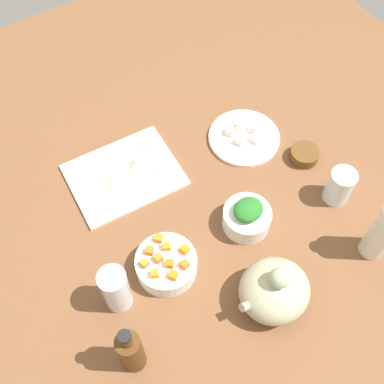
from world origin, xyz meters
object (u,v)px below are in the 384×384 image
bottle_1 (131,351)px  drinking_glass_1 (116,289)px  plate_tofu (244,138)px  teapot (274,290)px  cutting_board (124,175)px  bottle_0 (384,231)px  bowl_carrots (166,265)px  drinking_glass_0 (340,186)px  bowl_greens (247,218)px  bowl_small_side (304,155)px

bottle_1 → drinking_glass_1: 14.68cm
plate_tofu → teapot: size_ratio=1.15×
cutting_board → plate_tofu: 36.48cm
cutting_board → bottle_0: 68.66cm
cutting_board → bowl_carrots: bowl_carrots is taller
plate_tofu → drinking_glass_0: size_ratio=1.97×
plate_tofu → bottle_1: bearing=34.6°
drinking_glass_1 → bowl_greens: bearing=-177.9°
bowl_carrots → bottle_0: bottle_0 is taller
plate_tofu → bowl_greens: (15.68, 23.40, 2.35)cm
plate_tofu → drinking_glass_1: drinking_glass_1 is taller
bowl_greens → bowl_small_side: bowl_greens is taller
plate_tofu → bowl_carrots: bearing=30.9°
bottle_0 → bowl_greens: bearing=-44.3°
bowl_greens → bowl_small_side: 27.67cm
bowl_small_side → drinking_glass_1: (63.63, 10.20, 5.68)cm
plate_tofu → bowl_greens: 28.27cm
teapot → drinking_glass_0: size_ratio=1.72×
plate_tofu → bowl_greens: bearing=56.2°
plate_tofu → drinking_glass_1: size_ratio=1.42×
plate_tofu → bottle_1: bottle_1 is taller
bowl_small_side → teapot: size_ratio=0.44×
bowl_carrots → bottle_1: size_ratio=0.73×
bowl_greens → bowl_small_side: (-26.19, -8.85, -1.30)cm
cutting_board → bowl_greens: size_ratio=2.39×
drinking_glass_0 → bottle_1: bearing=8.5°
cutting_board → bottle_0: bottle_0 is taller
plate_tofu → bowl_carrots: bowl_carrots is taller
bottle_0 → plate_tofu: bearing=-80.9°
bowl_carrots → bowl_small_side: 50.91cm
bottle_0 → bowl_carrots: bearing=-25.3°
teapot → bottle_0: 29.89cm
bowl_carrots → bottle_1: bearing=42.1°
bowl_greens → bottle_0: bottle_0 is taller
bowl_greens → teapot: size_ratio=0.68×
bottle_0 → bottle_1: bearing=-6.2°
bowl_greens → bottle_1: size_ratio=0.60×
bowl_small_side → bottle_0: bottle_0 is taller
bottle_1 → drinking_glass_0: bearing=-171.5°
bottle_0 → drinking_glass_1: (60.48, -21.14, -2.52)cm
cutting_board → bowl_small_side: size_ratio=3.68×
bottle_0 → drinking_glass_1: size_ratio=1.60×
plate_tofu → bowl_small_side: (-10.51, 14.56, 1.05)cm
teapot → bottle_1: bottle_1 is taller
bottle_1 → drinking_glass_1: bearing=-103.4°
teapot → drinking_glass_1: 36.12cm
teapot → bottle_1: 34.69cm
drinking_glass_0 → drinking_glass_1: 63.04cm
teapot → bottle_1: bearing=-7.2°
cutting_board → teapot: bearing=105.3°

